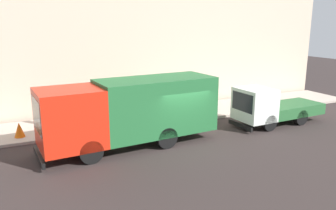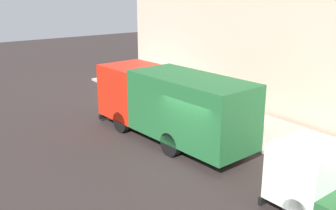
% 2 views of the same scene
% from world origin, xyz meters
% --- Properties ---
extents(ground, '(80.00, 80.00, 0.00)m').
position_xyz_m(ground, '(0.00, 0.00, 0.00)').
color(ground, '#312826').
extents(sidewalk, '(3.75, 30.00, 0.14)m').
position_xyz_m(sidewalk, '(4.87, 0.00, 0.07)').
color(sidewalk, '#B7A899').
rests_on(sidewalk, ground).
extents(building_facade, '(0.50, 30.00, 11.05)m').
position_xyz_m(building_facade, '(7.25, 0.00, 5.52)').
color(building_facade, beige).
rests_on(building_facade, ground).
extents(large_utility_truck, '(3.02, 8.32, 3.08)m').
position_xyz_m(large_utility_truck, '(0.81, 2.35, 1.74)').
color(large_utility_truck, red).
rests_on(large_utility_truck, ground).
extents(small_flatbed_truck, '(2.18, 5.55, 2.18)m').
position_xyz_m(small_flatbed_truck, '(0.77, -5.76, 1.01)').
color(small_flatbed_truck, white).
rests_on(small_flatbed_truck, ground).
extents(pedestrian_walking, '(0.39, 0.39, 1.63)m').
position_xyz_m(pedestrian_walking, '(5.24, 5.54, 1.00)').
color(pedestrian_walking, '#3E3C4A').
rests_on(pedestrian_walking, sidewalk).
extents(pedestrian_standing, '(0.51, 0.51, 1.63)m').
position_xyz_m(pedestrian_standing, '(5.18, 3.95, 0.99)').
color(pedestrian_standing, black).
rests_on(pedestrian_standing, sidewalk).
extents(traffic_cone_orange, '(0.51, 0.51, 0.73)m').
position_xyz_m(traffic_cone_orange, '(3.91, 7.07, 0.51)').
color(traffic_cone_orange, orange).
rests_on(traffic_cone_orange, sidewalk).
extents(street_sign_post, '(0.44, 0.08, 2.22)m').
position_xyz_m(street_sign_post, '(3.34, 1.10, 1.46)').
color(street_sign_post, '#4C5156').
rests_on(street_sign_post, sidewalk).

